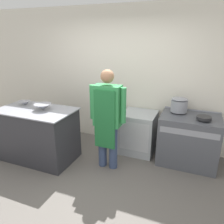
{
  "coord_description": "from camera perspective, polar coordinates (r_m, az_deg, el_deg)",
  "views": [
    {
      "loc": [
        1.4,
        -2.23,
        2.13
      ],
      "look_at": [
        0.09,
        1.01,
        0.92
      ],
      "focal_mm": 35.0,
      "sensor_mm": 36.0,
      "label": 1
    }
  ],
  "objects": [
    {
      "name": "ground_plane",
      "position": [
        3.39,
        -8.43,
        -20.06
      ],
      "size": [
        14.0,
        14.0,
        0.0
      ],
      "primitive_type": "plane",
      "color": "#5B5651"
    },
    {
      "name": "wall_back",
      "position": [
        4.39,
        3.05,
        8.92
      ],
      "size": [
        8.0,
        0.05,
        2.7
      ],
      "color": "silver",
      "rests_on": "ground_plane"
    },
    {
      "name": "prep_counter",
      "position": [
        4.15,
        -18.7,
        -5.51
      ],
      "size": [
        1.35,
        0.78,
        0.94
      ],
      "color": "#2D2D33",
      "rests_on": "ground_plane"
    },
    {
      "name": "stove",
      "position": [
        4.04,
        19.28,
        -6.84
      ],
      "size": [
        0.97,
        0.7,
        0.88
      ],
      "color": "#4C4F56",
      "rests_on": "ground_plane"
    },
    {
      "name": "fridge_unit",
      "position": [
        4.23,
        6.89,
        -5.27
      ],
      "size": [
        0.63,
        0.62,
        0.78
      ],
      "color": "#A8ADB2",
      "rests_on": "ground_plane"
    },
    {
      "name": "person_cook",
      "position": [
        3.48,
        -1.21,
        -0.81
      ],
      "size": [
        0.61,
        0.24,
        1.67
      ],
      "color": "#38476B",
      "rests_on": "ground_plane"
    },
    {
      "name": "mixing_bowl",
      "position": [
        3.91,
        -17.6,
        1.28
      ],
      "size": [
        0.3,
        0.3,
        0.11
      ],
      "color": "gray",
      "rests_on": "prep_counter"
    },
    {
      "name": "small_bowl",
      "position": [
        4.31,
        -21.75,
        2.19
      ],
      "size": [
        0.19,
        0.19,
        0.07
      ],
      "color": "gray",
      "rests_on": "prep_counter"
    },
    {
      "name": "stock_pot",
      "position": [
        3.96,
        17.16,
        1.87
      ],
      "size": [
        0.28,
        0.28,
        0.25
      ],
      "color": "gray",
      "rests_on": "stove"
    },
    {
      "name": "saute_pan",
      "position": [
        3.75,
        22.9,
        -1.42
      ],
      "size": [
        0.23,
        0.23,
        0.05
      ],
      "color": "#262628",
      "rests_on": "stove"
    }
  ]
}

